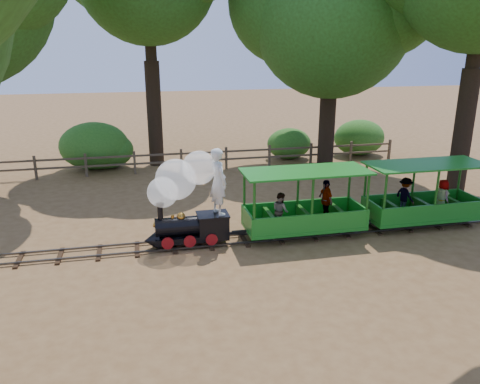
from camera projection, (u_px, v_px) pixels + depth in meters
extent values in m
plane|color=#966A40|center=(244.00, 241.00, 13.36)|extent=(90.00, 90.00, 0.00)
cube|color=#3F3D3A|center=(247.00, 242.00, 13.05)|extent=(22.00, 0.05, 0.05)
cube|color=#3F3D3A|center=(242.00, 234.00, 13.61)|extent=(22.00, 0.05, 0.05)
cube|color=#382314|center=(244.00, 240.00, 13.35)|extent=(0.12, 1.00, 0.05)
cube|color=#382314|center=(60.00, 256.00, 12.32)|extent=(0.12, 1.00, 0.05)
cube|color=#382314|center=(403.00, 226.00, 14.37)|extent=(0.12, 1.00, 0.05)
cube|color=black|center=(192.00, 236.00, 12.97)|extent=(2.02, 0.64, 0.17)
cylinder|color=black|center=(180.00, 226.00, 12.80)|extent=(1.29, 0.51, 0.51)
cylinder|color=black|center=(160.00, 212.00, 12.56)|extent=(0.15, 0.15, 0.40)
sphere|color=#BE812D|center=(181.00, 216.00, 12.73)|extent=(0.24, 0.24, 0.24)
cylinder|color=#BE812D|center=(173.00, 216.00, 12.67)|extent=(0.09, 0.09, 0.09)
cube|color=black|center=(213.00, 224.00, 12.99)|extent=(0.83, 0.64, 0.51)
cube|color=black|center=(213.00, 214.00, 12.91)|extent=(0.87, 0.70, 0.04)
cone|color=black|center=(152.00, 240.00, 12.75)|extent=(0.41, 0.59, 0.59)
cylinder|color=#BE812D|center=(155.00, 225.00, 12.63)|extent=(0.09, 0.13, 0.13)
cylinder|color=maroon|center=(168.00, 243.00, 12.52)|extent=(0.33, 0.06, 0.33)
cylinder|color=maroon|center=(166.00, 234.00, 13.14)|extent=(0.33, 0.06, 0.33)
cylinder|color=maroon|center=(190.00, 241.00, 12.64)|extent=(0.33, 0.06, 0.33)
cylinder|color=maroon|center=(187.00, 232.00, 13.26)|extent=(0.33, 0.06, 0.33)
cylinder|color=maroon|center=(212.00, 240.00, 12.76)|extent=(0.33, 0.06, 0.33)
cylinder|color=maroon|center=(208.00, 231.00, 13.38)|extent=(0.33, 0.06, 0.33)
sphere|color=white|center=(163.00, 192.00, 12.46)|extent=(0.83, 0.83, 0.83)
sphere|color=white|center=(176.00, 179.00, 12.49)|extent=(1.10, 1.10, 1.10)
sphere|color=white|center=(199.00, 168.00, 12.58)|extent=(0.92, 0.92, 0.92)
imported|color=white|center=(218.00, 181.00, 12.64)|extent=(0.64, 0.78, 1.85)
cube|color=#1C8020|center=(304.00, 225.00, 13.62)|extent=(3.44, 1.32, 0.10)
cube|color=#1A5E15|center=(303.00, 229.00, 13.66)|extent=(3.10, 0.51, 0.14)
cube|color=#1C8020|center=(312.00, 223.00, 12.95)|extent=(3.44, 0.06, 0.51)
cube|color=#1C8020|center=(297.00, 208.00, 14.10)|extent=(3.44, 0.06, 0.51)
cube|color=#1C8020|center=(306.00, 172.00, 13.13)|extent=(3.60, 1.47, 0.05)
cylinder|color=#1A5E15|center=(254.00, 210.00, 12.48)|extent=(0.07, 0.07, 1.62)
cylinder|color=#1A5E15|center=(244.00, 196.00, 13.60)|extent=(0.07, 0.07, 1.62)
cylinder|color=#1A5E15|center=(367.00, 201.00, 13.15)|extent=(0.07, 0.07, 1.62)
cylinder|color=#1A5E15|center=(349.00, 189.00, 14.27)|extent=(0.07, 0.07, 1.62)
cube|color=#1A5E15|center=(270.00, 220.00, 13.33)|extent=(0.12, 1.11, 0.41)
cube|color=#1A5E15|center=(304.00, 217.00, 13.54)|extent=(0.12, 1.11, 0.41)
cube|color=#1A5E15|center=(337.00, 214.00, 13.76)|extent=(0.12, 1.11, 0.41)
cylinder|color=black|center=(270.00, 235.00, 13.10)|extent=(0.28, 0.06, 0.28)
cylinder|color=black|center=(264.00, 226.00, 13.74)|extent=(0.28, 0.06, 0.28)
cylinder|color=black|center=(344.00, 229.00, 13.55)|extent=(0.28, 0.06, 0.28)
cylinder|color=black|center=(334.00, 221.00, 14.19)|extent=(0.28, 0.06, 0.28)
imported|color=gray|center=(280.00, 211.00, 13.11)|extent=(0.51, 0.60, 1.06)
imported|color=gray|center=(325.00, 200.00, 13.73)|extent=(0.38, 0.75, 1.23)
cube|color=#1C8020|center=(421.00, 215.00, 14.40)|extent=(3.44, 1.32, 0.10)
cube|color=#1A5E15|center=(420.00, 219.00, 14.44)|extent=(3.10, 0.51, 0.14)
cube|color=#1C8020|center=(434.00, 213.00, 13.73)|extent=(3.44, 0.06, 0.51)
cube|color=#1C8020|center=(411.00, 200.00, 14.88)|extent=(3.44, 0.06, 0.51)
cube|color=#1C8020|center=(427.00, 164.00, 13.91)|extent=(3.60, 1.47, 0.05)
cylinder|color=#1A5E15|center=(385.00, 200.00, 13.26)|extent=(0.07, 0.07, 1.62)
cylinder|color=#1A5E15|center=(365.00, 188.00, 14.38)|extent=(0.07, 0.07, 1.62)
cylinder|color=#1A5E15|center=(459.00, 182.00, 15.05)|extent=(0.07, 0.07, 1.62)
cube|color=#1A5E15|center=(391.00, 210.00, 14.11)|extent=(0.12, 1.11, 0.41)
cube|color=#1A5E15|center=(422.00, 208.00, 14.32)|extent=(0.12, 1.11, 0.41)
cube|color=#1A5E15|center=(452.00, 205.00, 14.54)|extent=(0.12, 1.11, 0.41)
cylinder|color=black|center=(394.00, 225.00, 13.88)|extent=(0.28, 0.06, 0.28)
cylinder|color=black|center=(382.00, 217.00, 14.52)|extent=(0.28, 0.06, 0.28)
cylinder|color=black|center=(459.00, 219.00, 14.33)|extent=(0.28, 0.06, 0.28)
cylinder|color=black|center=(445.00, 211.00, 14.97)|extent=(0.28, 0.06, 0.28)
imported|color=gray|center=(405.00, 195.00, 14.38)|extent=(0.55, 0.79, 1.11)
imported|color=gray|center=(442.00, 197.00, 14.23)|extent=(0.36, 0.55, 1.09)
cylinder|color=#2D2116|center=(154.00, 114.00, 21.08)|extent=(0.66, 0.66, 4.66)
cylinder|color=#2D2116|center=(150.00, 29.00, 19.98)|extent=(0.50, 0.50, 2.66)
cylinder|color=#2D2116|center=(327.00, 129.00, 20.94)|extent=(0.72, 0.72, 3.45)
cylinder|color=#2D2116|center=(330.00, 67.00, 20.12)|extent=(0.54, 0.54, 1.97)
sphere|color=#254816|center=(333.00, 17.00, 19.52)|extent=(6.71, 6.71, 6.71)
sphere|color=#254816|center=(290.00, 2.00, 20.10)|extent=(5.37, 5.37, 5.37)
cylinder|color=#2D2116|center=(463.00, 132.00, 17.30)|extent=(0.68, 0.68, 4.53)
cylinder|color=#2D2116|center=(478.00, 30.00, 16.23)|extent=(0.51, 0.51, 2.59)
cube|color=brown|center=(35.00, 168.00, 19.22)|extent=(0.10, 0.10, 1.00)
cube|color=brown|center=(86.00, 165.00, 19.63)|extent=(0.10, 0.10, 1.00)
cube|color=brown|center=(135.00, 163.00, 20.04)|extent=(0.10, 0.10, 1.00)
cube|color=brown|center=(181.00, 160.00, 20.45)|extent=(0.10, 0.10, 1.00)
cube|color=brown|center=(226.00, 158.00, 20.86)|extent=(0.10, 0.10, 1.00)
cube|color=brown|center=(269.00, 156.00, 21.26)|extent=(0.10, 0.10, 1.00)
cube|color=brown|center=(311.00, 154.00, 21.67)|extent=(0.10, 0.10, 1.00)
cube|color=brown|center=(351.00, 152.00, 22.08)|extent=(0.10, 0.10, 1.00)
cube|color=brown|center=(389.00, 150.00, 22.49)|extent=(0.10, 0.10, 1.00)
cube|color=brown|center=(204.00, 153.00, 20.56)|extent=(18.00, 0.06, 0.08)
cube|color=brown|center=(204.00, 160.00, 20.67)|extent=(18.00, 0.06, 0.08)
ellipsoid|color=#2D6B1E|center=(106.00, 150.00, 20.90)|extent=(2.39, 1.84, 1.65)
ellipsoid|color=#2D6B1E|center=(94.00, 146.00, 20.73)|extent=(3.03, 2.33, 2.10)
ellipsoid|color=#2D6B1E|center=(289.00, 144.00, 22.68)|extent=(2.15, 1.66, 1.49)
ellipsoid|color=#2D6B1E|center=(359.00, 138.00, 23.39)|extent=(2.57, 1.98, 1.78)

